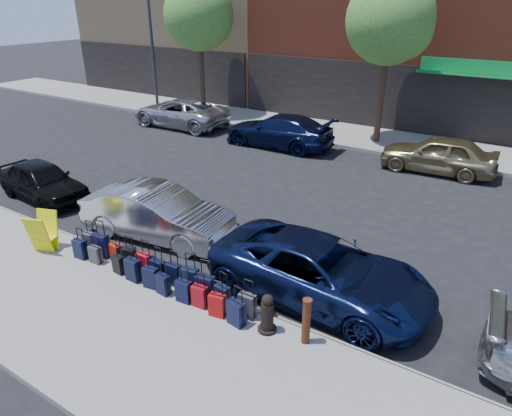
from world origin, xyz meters
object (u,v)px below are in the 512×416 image
Objects in this scene: tree_left at (201,17)px; car_near_1 at (158,214)px; display_rack at (43,232)px; car_near_0 at (42,181)px; car_far_0 at (180,112)px; streetlight at (153,31)px; car_near_2 at (320,271)px; car_far_1 at (279,131)px; car_far_2 at (438,154)px; tree_center at (393,23)px; bollard at (306,321)px; suitcase_front_5 at (158,270)px; fire_hydrant at (267,314)px.

tree_left is 1.60× the size of car_near_1.
car_near_0 reaches higher than display_rack.
car_far_0 is at bearing 30.23° from car_near_1.
streetlight is 1.76× the size of car_near_1.
car_near_2 is 16.53m from car_far_0.
streetlight is 13.75m from car_near_0.
tree_left is 8.58m from car_far_1.
streetlight is 7.42× the size of display_rack.
streetlight is 16.60m from car_near_1.
tree_center is at bearing -130.83° from car_far_2.
display_rack is (6.23, -14.88, -4.73)m from tree_left.
car_far_0 reaches higher than bollard.
car_far_0 reaches higher than car_near_0.
tree_center is 8.14× the size of suitcase_front_5.
streetlight reaches higher than car_near_0.
fire_hydrant is (2.54, -14.47, -4.86)m from tree_center.
car_near_1 is at bearing -46.79° from streetlight.
streetlight is at bearing 133.79° from suitcase_front_5.
fire_hydrant is 13.27m from car_far_1.
car_far_0 is (3.24, -1.82, -3.91)m from streetlight.
display_rack is 4.17m from car_near_0.
tree_center is 0.91× the size of streetlight.
tree_left reaches higher than car_far_0.
car_far_1 reaches higher than car_near_2.
car_far_0 reaches higher than car_far_1.
bollard is (16.80, -13.66, -3.98)m from streetlight.
streetlight is 8.95× the size of suitcase_front_5.
display_rack is 13.71m from car_far_0.
car_far_2 is at bearing 39.53° from display_rack.
suitcase_front_5 reaches higher than fire_hydrant.
suitcase_front_5 is 0.17× the size of car_far_1.
streetlight is at bearing 35.28° from car_near_1.
streetlight reaches higher than car_near_2.
tree_center is 1.39× the size of car_near_2.
streetlight is (-2.94, -0.70, -0.75)m from tree_left.
car_far_2 is at bearing 71.93° from fire_hydrant.
streetlight is 1.47× the size of car_far_0.
tree_center is at bearing -18.80° from car_near_1.
bollard is 0.20× the size of car_near_2.
tree_center is 6.15m from car_far_2.
car_near_0 is 0.75× the size of car_far_1.
streetlight is 10.55m from car_far_1.
car_far_1 reaches higher than bollard.
car_near_1 is (-1.73, 1.85, 0.32)m from suitcase_front_5.
tree_center is 13.79m from car_near_2.
display_rack reaches higher than bollard.
car_near_2 reaches higher than bollard.
fire_hydrant is (3.20, -0.16, 0.12)m from suitcase_front_5.
bollard reaches higher than suitcase_front_5.
car_near_1 is at bearing -32.47° from car_far_2.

